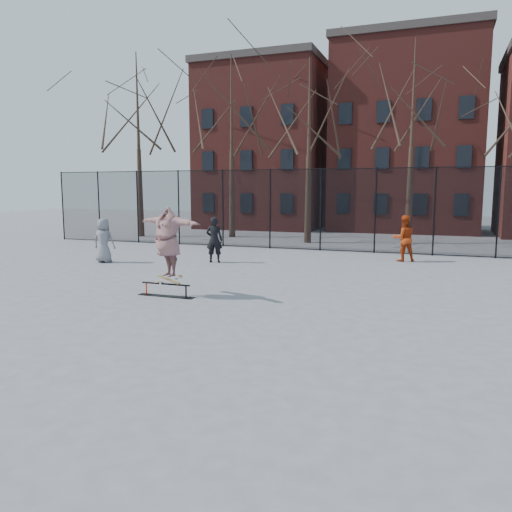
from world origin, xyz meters
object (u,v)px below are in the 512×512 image
(skater, at_px, (168,246))
(bystander_grey, at_px, (104,240))
(skateboard, at_px, (169,282))
(skate_rail, at_px, (166,291))
(bystander_red, at_px, (404,238))
(bystander_black, at_px, (214,240))

(skater, relative_size, bystander_grey, 1.31)
(skateboard, height_order, skater, skater)
(skateboard, relative_size, skater, 0.31)
(skater, bearing_deg, skate_rail, -159.77)
(bystander_red, bearing_deg, bystander_grey, -0.59)
(bystander_black, bearing_deg, bystander_grey, 7.43)
(skater, relative_size, bystander_red, 1.24)
(skate_rail, bearing_deg, bystander_black, 103.24)
(bystander_red, bearing_deg, skater, 36.62)
(skate_rail, bearing_deg, bystander_grey, 139.96)
(skate_rail, relative_size, bystander_grey, 0.95)
(skate_rail, xyz_separation_m, bystander_red, (5.75, 9.48, 0.81))
(skater, xyz_separation_m, bystander_grey, (-5.85, 4.83, -0.53))
(skate_rail, xyz_separation_m, bystander_grey, (-5.75, 4.83, 0.76))
(skateboard, xyz_separation_m, skater, (0.00, 0.00, 1.01))
(skate_rail, height_order, skater, skater)
(bystander_black, distance_m, bystander_red, 7.88)
(skate_rail, relative_size, bystander_black, 0.92)
(bystander_grey, relative_size, bystander_black, 0.97)
(skateboard, bearing_deg, bystander_red, 59.18)
(skate_rail, bearing_deg, bystander_red, 58.73)
(bystander_grey, distance_m, bystander_black, 4.53)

